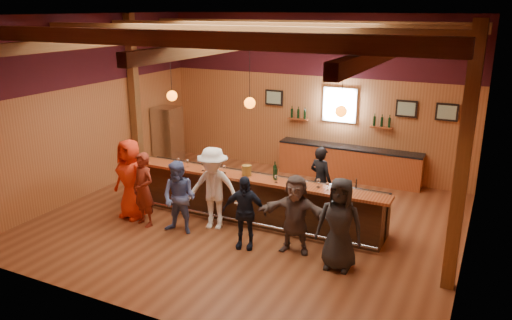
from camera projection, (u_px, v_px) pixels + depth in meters
The scene contains 27 objects.
room at pixel (251, 78), 10.47m from camera, with size 9.04×9.00×4.52m.
bar_counter at pixel (254, 197), 11.33m from camera, with size 6.30×1.07×1.11m.
back_bar_cabinet at pixel (349, 163), 13.91m from camera, with size 4.00×0.52×0.95m.
window at pixel (340, 105), 13.81m from camera, with size 0.95×0.09×0.95m.
framed_pictures at pixel (371, 106), 13.42m from camera, with size 5.35×0.05×0.45m.
wine_shelves at pixel (338, 120), 13.88m from camera, with size 3.00×0.18×0.30m.
pendant_lights at pixel (250, 103), 10.57m from camera, with size 4.24×0.24×1.37m.
stainless_fridge at pixel (168, 136), 15.06m from camera, with size 0.70×0.70×1.80m, color silver.
customer_orange at pixel (131, 179), 11.27m from camera, with size 0.90×0.59×1.85m, color red.
customer_redvest at pixel (144, 190), 10.89m from camera, with size 0.61×0.40×1.66m, color maroon.
customer_denim at pixel (179, 198), 10.52m from camera, with size 0.77×0.60×1.59m, color #5569AA.
customer_white at pixel (213, 189), 10.71m from camera, with size 1.18×0.68×1.83m, color white.
customer_navy at pixel (244, 212), 9.88m from camera, with size 0.89×0.37×1.51m, color black.
customer_brown at pixel (295, 214), 9.70m from camera, with size 1.47×0.47×1.59m, color #5C4D49.
customer_dark at pixel (340, 224), 9.05m from camera, with size 0.86×0.56×1.76m, color black.
bartender at pixel (320, 180), 11.56m from camera, with size 0.59×0.39×1.61m, color black.
ice_bucket at pixel (247, 170), 10.92m from camera, with size 0.21×0.21×0.23m, color brown.
bottle_a at pixel (275, 172), 10.72m from camera, with size 0.08×0.08×0.38m.
bottle_b at pixel (276, 174), 10.62m from camera, with size 0.07×0.07×0.34m.
glass_a at pixel (144, 154), 12.03m from camera, with size 0.09×0.09×0.20m.
glass_b at pixel (178, 160), 11.65m from camera, with size 0.07×0.07×0.17m.
glass_c at pixel (187, 161), 11.47m from camera, with size 0.09×0.09×0.19m.
glass_d at pixel (203, 165), 11.20m from camera, with size 0.09×0.09×0.20m.
glass_e at pixel (224, 167), 11.08m from camera, with size 0.08×0.08×0.18m.
glass_f at pixel (276, 177), 10.47m from camera, with size 0.08×0.08×0.17m.
glass_g at pixel (318, 181), 10.18m from camera, with size 0.08×0.08×0.19m.
glass_h at pixel (328, 185), 10.03m from camera, with size 0.08×0.08×0.17m.
Camera 1 is at (4.73, -9.33, 4.66)m, focal length 35.00 mm.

